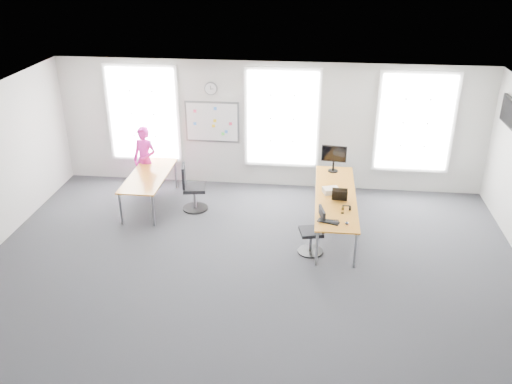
# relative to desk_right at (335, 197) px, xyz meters

# --- Properties ---
(floor) EXTENTS (10.00, 10.00, 0.00)m
(floor) POSITION_rel_desk_right_xyz_m (-1.54, -1.97, -0.70)
(floor) COLOR #2B2B30
(floor) RESTS_ON ground
(ceiling) EXTENTS (10.00, 10.00, 0.00)m
(ceiling) POSITION_rel_desk_right_xyz_m (-1.54, -1.97, 2.30)
(ceiling) COLOR white
(ceiling) RESTS_ON ground
(wall_back) EXTENTS (10.00, 0.00, 10.00)m
(wall_back) POSITION_rel_desk_right_xyz_m (-1.54, 2.03, 0.80)
(wall_back) COLOR silver
(wall_back) RESTS_ON ground
(wall_front) EXTENTS (10.00, 0.00, 10.00)m
(wall_front) POSITION_rel_desk_right_xyz_m (-1.54, -5.97, 0.80)
(wall_front) COLOR silver
(wall_front) RESTS_ON ground
(window_left) EXTENTS (1.60, 0.06, 2.20)m
(window_left) POSITION_rel_desk_right_xyz_m (-4.54, 2.00, 1.00)
(window_left) COLOR white
(window_left) RESTS_ON wall_back
(window_mid) EXTENTS (1.60, 0.06, 2.20)m
(window_mid) POSITION_rel_desk_right_xyz_m (-1.24, 2.00, 1.00)
(window_mid) COLOR white
(window_mid) RESTS_ON wall_back
(window_right) EXTENTS (1.60, 0.06, 2.20)m
(window_right) POSITION_rel_desk_right_xyz_m (1.76, 2.00, 1.00)
(window_right) COLOR white
(window_right) RESTS_ON wall_back
(desk_right) EXTENTS (0.82, 3.06, 0.75)m
(desk_right) POSITION_rel_desk_right_xyz_m (0.00, 0.00, 0.00)
(desk_right) COLOR #AA6421
(desk_right) RESTS_ON ground
(desk_left) EXTENTS (0.81, 2.04, 0.74)m
(desk_left) POSITION_rel_desk_right_xyz_m (-4.08, 0.61, -0.02)
(desk_left) COLOR #AA6421
(desk_left) RESTS_ON ground
(chair_right) EXTENTS (0.50, 0.50, 0.92)m
(chair_right) POSITION_rel_desk_right_xyz_m (-0.41, -1.01, -0.29)
(chair_right) COLOR black
(chair_right) RESTS_ON ground
(chair_left) EXTENTS (0.56, 0.56, 1.05)m
(chair_left) POSITION_rel_desk_right_xyz_m (-3.11, 0.51, -0.24)
(chair_left) COLOR black
(chair_left) RESTS_ON ground
(person) EXTENTS (0.66, 0.52, 1.60)m
(person) POSITION_rel_desk_right_xyz_m (-4.37, 1.30, 0.10)
(person) COLOR #EE24AF
(person) RESTS_ON ground
(whiteboard) EXTENTS (1.20, 0.03, 0.90)m
(whiteboard) POSITION_rel_desk_right_xyz_m (-2.89, 2.00, 0.85)
(whiteboard) COLOR white
(whiteboard) RESTS_ON wall_back
(wall_clock) EXTENTS (0.30, 0.04, 0.30)m
(wall_clock) POSITION_rel_desk_right_xyz_m (-2.89, 2.00, 1.65)
(wall_clock) COLOR gray
(wall_clock) RESTS_ON wall_back
(tv) EXTENTS (0.06, 0.90, 0.55)m
(tv) POSITION_rel_desk_right_xyz_m (3.41, 1.03, 1.60)
(tv) COLOR black
(tv) RESTS_ON wall_right
(keyboard) EXTENTS (0.42, 0.27, 0.02)m
(keyboard) POSITION_rel_desk_right_xyz_m (-0.16, -1.16, 0.06)
(keyboard) COLOR black
(keyboard) RESTS_ON desk_right
(mouse) EXTENTS (0.07, 0.11, 0.04)m
(mouse) POSITION_rel_desk_right_xyz_m (0.18, -1.20, 0.07)
(mouse) COLOR black
(mouse) RESTS_ON desk_right
(lens_cap) EXTENTS (0.07, 0.07, 0.01)m
(lens_cap) POSITION_rel_desk_right_xyz_m (0.11, -0.78, 0.05)
(lens_cap) COLOR black
(lens_cap) RESTS_ON desk_right
(headphones) EXTENTS (0.17, 0.09, 0.10)m
(headphones) POSITION_rel_desk_right_xyz_m (0.18, -0.64, 0.10)
(headphones) COLOR black
(headphones) RESTS_ON desk_right
(laptop_sleeve) EXTENTS (0.31, 0.18, 0.25)m
(laptop_sleeve) POSITION_rel_desk_right_xyz_m (0.07, -0.24, 0.17)
(laptop_sleeve) COLOR black
(laptop_sleeve) RESTS_ON desk_right
(paper_stack) EXTENTS (0.37, 0.32, 0.11)m
(paper_stack) POSITION_rel_desk_right_xyz_m (-0.10, 0.11, 0.10)
(paper_stack) COLOR beige
(paper_stack) RESTS_ON desk_right
(monitor) EXTENTS (0.55, 0.22, 0.61)m
(monitor) POSITION_rel_desk_right_xyz_m (-0.03, 1.24, 0.42)
(monitor) COLOR black
(monitor) RESTS_ON desk_right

